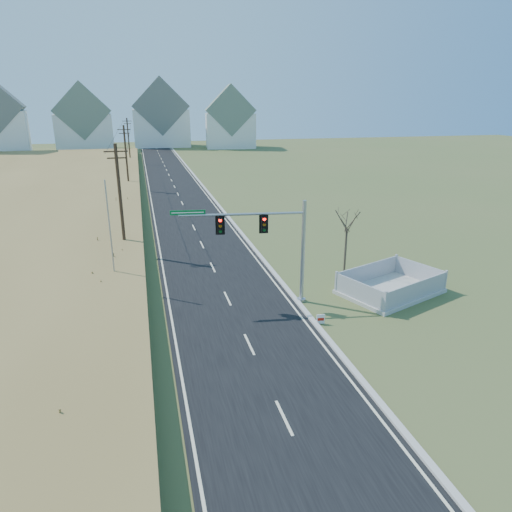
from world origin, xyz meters
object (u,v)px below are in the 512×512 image
(bare_tree, at_px, (347,219))
(open_sign, at_px, (321,319))
(fence_enclosure, at_px, (390,289))
(traffic_signal_mast, at_px, (274,241))
(flagpole, at_px, (112,247))

(bare_tree, bearing_deg, open_sign, -123.69)
(bare_tree, bearing_deg, fence_enclosure, -68.49)
(traffic_signal_mast, distance_m, flagpole, 10.82)
(traffic_signal_mast, xyz_separation_m, flagpole, (-9.69, 4.69, -1.10))
(open_sign, bearing_deg, traffic_signal_mast, 124.12)
(traffic_signal_mast, height_order, open_sign, traffic_signal_mast)
(open_sign, height_order, bare_tree, bare_tree)
(traffic_signal_mast, height_order, flagpole, flagpole)
(open_sign, xyz_separation_m, flagpole, (-11.50, 8.20, 2.65))
(fence_enclosure, height_order, open_sign, fence_enclosure)
(traffic_signal_mast, relative_size, bare_tree, 1.57)
(traffic_signal_mast, distance_m, open_sign, 5.45)
(open_sign, bearing_deg, flagpole, 151.29)
(flagpole, distance_m, bare_tree, 16.22)
(fence_enclosure, xyz_separation_m, open_sign, (-6.16, -3.07, 0.02))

